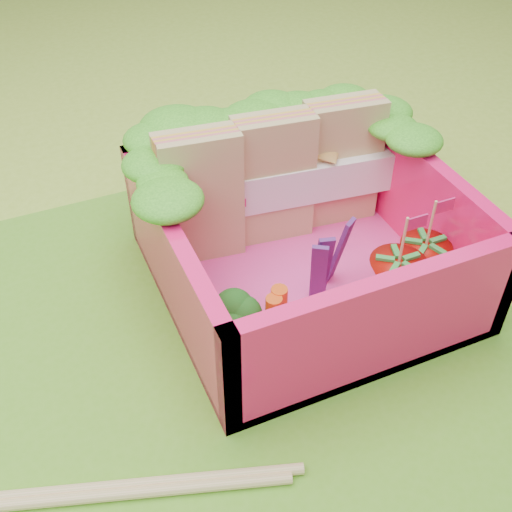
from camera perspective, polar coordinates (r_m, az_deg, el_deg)
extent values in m
plane|color=#93BA34|center=(2.83, -2.65, -8.37)|extent=(14.00, 14.00, 0.00)
cube|color=#5FA826|center=(2.82, -2.66, -8.18)|extent=(2.60, 2.60, 0.03)
cube|color=#F13D9C|center=(3.08, 4.13, -1.95)|extent=(1.30, 1.30, 0.05)
cube|color=#FF1563|center=(3.35, -0.43, 7.80)|extent=(1.30, 0.07, 0.55)
cube|color=#FF1563|center=(2.54, 10.69, -6.56)|extent=(1.30, 0.07, 0.55)
cube|color=#FF1563|center=(2.74, -7.18, -1.68)|extent=(0.07, 1.30, 0.55)
cube|color=#FF1563|center=(3.19, 14.27, 4.41)|extent=(0.07, 1.30, 0.55)
ellipsoid|color=#2F8418|center=(3.02, -9.09, 10.52)|extent=(0.30, 0.30, 0.11)
ellipsoid|color=#2F8418|center=(3.05, -6.81, 11.05)|extent=(0.30, 0.30, 0.11)
ellipsoid|color=#2F8418|center=(3.08, -4.56, 11.57)|extent=(0.30, 0.30, 0.11)
ellipsoid|color=#2F8418|center=(3.11, -2.36, 12.05)|extent=(0.30, 0.30, 0.11)
ellipsoid|color=#2F8418|center=(3.16, -0.20, 12.51)|extent=(0.30, 0.30, 0.11)
ellipsoid|color=#2F8418|center=(3.20, 1.90, 12.93)|extent=(0.30, 0.30, 0.11)
ellipsoid|color=#2F8418|center=(3.25, 3.96, 13.33)|extent=(0.30, 0.30, 0.11)
ellipsoid|color=#2F8418|center=(3.30, 5.95, 13.70)|extent=(0.30, 0.30, 0.11)
ellipsoid|color=#2F8418|center=(3.36, 7.88, 14.04)|extent=(0.30, 0.30, 0.11)
ellipsoid|color=#2F8418|center=(2.61, -7.74, 5.25)|extent=(0.27, 0.27, 0.10)
ellipsoid|color=#2F8418|center=(2.72, -8.64, 6.83)|extent=(0.27, 0.27, 0.10)
ellipsoid|color=#2F8418|center=(2.84, -9.48, 8.28)|extent=(0.27, 0.27, 0.10)
ellipsoid|color=#2F8418|center=(3.06, 13.70, 10.28)|extent=(0.27, 0.27, 0.10)
ellipsoid|color=#2F8418|center=(3.16, 12.27, 11.53)|extent=(0.27, 0.27, 0.10)
ellipsoid|color=#2F8418|center=(3.25, 10.91, 12.70)|extent=(0.27, 0.27, 0.10)
cube|color=tan|center=(2.98, -4.97, 5.28)|extent=(0.39, 0.19, 0.66)
cube|color=tan|center=(3.10, 1.52, 6.92)|extent=(0.39, 0.19, 0.66)
cube|color=tan|center=(3.25, 7.53, 8.34)|extent=(0.39, 0.19, 0.66)
cube|color=white|center=(3.11, 1.51, 6.42)|extent=(1.20, 0.31, 0.20)
cylinder|color=#70AD53|center=(2.66, -2.12, -7.93)|extent=(0.12, 0.12, 0.13)
ellipsoid|color=#134713|center=(2.57, -2.18, -6.15)|extent=(0.31, 0.31, 0.12)
cylinder|color=#DE5312|center=(2.65, 1.56, -5.84)|extent=(0.07, 0.07, 0.27)
cylinder|color=#DE5312|center=(2.68, 2.03, -5.05)|extent=(0.07, 0.07, 0.27)
cube|color=#431B60|center=(2.79, 5.58, -1.59)|extent=(0.07, 0.05, 0.38)
cube|color=#431B60|center=(2.82, 5.91, -0.91)|extent=(0.07, 0.04, 0.38)
cube|color=#431B60|center=(2.91, 7.41, 0.44)|extent=(0.07, 0.06, 0.38)
cone|color=#B7180B|center=(2.89, 12.24, -2.40)|extent=(0.25, 0.25, 0.25)
cylinder|color=tan|center=(2.73, 12.96, 1.34)|extent=(0.01, 0.01, 0.24)
cube|color=#CA2169|center=(2.70, 14.09, 2.91)|extent=(0.10, 0.01, 0.06)
cone|color=#B7180B|center=(3.03, 14.52, -0.69)|extent=(0.23, 0.23, 0.23)
cylinder|color=tan|center=(2.88, 15.31, 2.80)|extent=(0.01, 0.01, 0.24)
cube|color=#CA2169|center=(2.86, 16.39, 4.29)|extent=(0.10, 0.01, 0.06)
cube|color=#6EC23D|center=(3.20, 12.91, 0.20)|extent=(0.31, 0.22, 0.05)
cube|color=#6EC23D|center=(3.12, 14.43, -1.50)|extent=(0.33, 0.11, 0.05)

